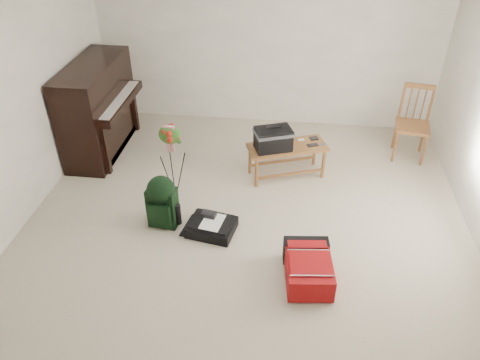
# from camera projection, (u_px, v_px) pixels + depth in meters

# --- Properties ---
(floor) EXTENTS (5.00, 5.50, 0.01)m
(floor) POSITION_uv_depth(u_px,v_px,m) (244.00, 234.00, 5.18)
(floor) COLOR #B9AB95
(floor) RESTS_ON ground
(ceiling) EXTENTS (5.00, 5.50, 0.01)m
(ceiling) POSITION_uv_depth(u_px,v_px,m) (245.00, 0.00, 3.76)
(ceiling) COLOR white
(ceiling) RESTS_ON wall_back
(wall_back) EXTENTS (5.00, 0.04, 2.50)m
(wall_back) POSITION_uv_depth(u_px,v_px,m) (267.00, 42.00, 6.71)
(wall_back) COLOR white
(wall_back) RESTS_ON floor
(piano) EXTENTS (0.71, 1.50, 1.25)m
(piano) POSITION_uv_depth(u_px,v_px,m) (99.00, 110.00, 6.37)
(piano) COLOR black
(piano) RESTS_ON floor
(bench) EXTENTS (1.06, 0.72, 0.76)m
(bench) POSITION_uv_depth(u_px,v_px,m) (277.00, 139.00, 5.84)
(bench) COLOR #995932
(bench) RESTS_ON floor
(dining_chair) EXTENTS (0.49, 0.49, 1.00)m
(dining_chair) POSITION_uv_depth(u_px,v_px,m) (412.00, 124.00, 6.28)
(dining_chair) COLOR #995932
(dining_chair) RESTS_ON floor
(red_suitcase) EXTENTS (0.50, 0.69, 0.28)m
(red_suitcase) POSITION_uv_depth(u_px,v_px,m) (308.00, 265.00, 4.60)
(red_suitcase) COLOR #A00618
(red_suitcase) RESTS_ON floor
(black_duffel) EXTENTS (0.57, 0.48, 0.21)m
(black_duffel) POSITION_uv_depth(u_px,v_px,m) (212.00, 226.00, 5.18)
(black_duffel) COLOR black
(black_duffel) RESTS_ON floor
(green_backpack) EXTENTS (0.34, 0.31, 0.63)m
(green_backpack) POSITION_uv_depth(u_px,v_px,m) (162.00, 199.00, 5.13)
(green_backpack) COLOR black
(green_backpack) RESTS_ON floor
(flower_stand) EXTENTS (0.35, 0.35, 1.04)m
(flower_stand) POSITION_uv_depth(u_px,v_px,m) (173.00, 164.00, 5.44)
(flower_stand) COLOR black
(flower_stand) RESTS_ON floor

